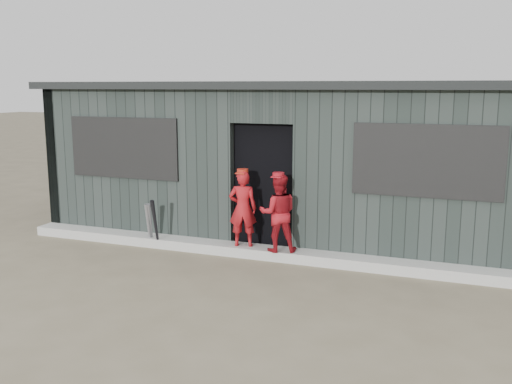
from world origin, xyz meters
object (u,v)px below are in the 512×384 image
at_px(player_grey_back, 294,209).
at_px(dugout, 290,159).
at_px(bat_mid, 149,225).
at_px(bat_left, 151,225).
at_px(player_red_left, 243,209).
at_px(bat_right, 155,225).
at_px(player_red_right, 278,213).

xyz_separation_m(player_grey_back, dugout, (-0.43, 1.15, 0.62)).
bearing_deg(bat_mid, player_grey_back, 16.91).
distance_m(bat_left, bat_mid, 0.04).
xyz_separation_m(bat_left, dugout, (1.77, 1.80, 0.92)).
bearing_deg(player_red_left, player_grey_back, -156.07).
relative_size(bat_mid, player_red_left, 0.63).
height_order(player_red_left, dugout, dugout).
relative_size(bat_right, player_grey_back, 0.63).
distance_m(bat_mid, bat_right, 0.20).
distance_m(player_red_left, player_grey_back, 0.85).
distance_m(bat_right, dugout, 2.65).
relative_size(bat_left, player_grey_back, 0.55).
xyz_separation_m(bat_mid, dugout, (1.79, 1.83, 0.92)).
xyz_separation_m(bat_mid, bat_right, (0.18, -0.09, 0.05)).
bearing_deg(player_red_left, bat_right, -6.66).
bearing_deg(player_grey_back, bat_right, 24.31).
xyz_separation_m(bat_mid, player_grey_back, (2.22, 0.67, 0.30)).
bearing_deg(dugout, player_red_left, -97.33).
bearing_deg(dugout, bat_right, -130.05).
height_order(bat_right, player_red_right, player_red_right).
bearing_deg(bat_left, player_red_right, 0.57).
relative_size(player_grey_back, dugout, 0.16).
height_order(player_red_left, player_grey_back, player_grey_back).
bearing_deg(player_red_right, dugout, -99.43).
xyz_separation_m(bat_right, player_red_left, (1.39, 0.22, 0.32)).
height_order(bat_mid, player_grey_back, player_grey_back).
bearing_deg(bat_right, player_grey_back, 20.41).
bearing_deg(player_grey_back, bat_left, 20.12).
distance_m(bat_right, player_grey_back, 2.19).
bearing_deg(bat_mid, player_red_right, 1.46).
xyz_separation_m(player_red_left, dugout, (0.22, 1.69, 0.56)).
distance_m(bat_mid, player_red_right, 2.19).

